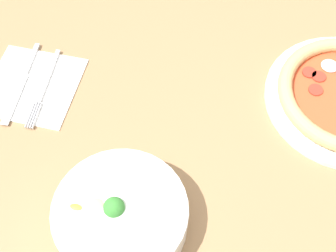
% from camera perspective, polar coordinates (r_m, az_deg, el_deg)
% --- Properties ---
extents(dining_table, '(1.27, 0.87, 0.77)m').
position_cam_1_polar(dining_table, '(0.90, 8.16, -7.09)').
color(dining_table, '#99724C').
rests_on(dining_table, ground_plane).
extents(bowl, '(0.20, 0.20, 0.08)m').
position_cam_1_polar(bowl, '(0.71, -5.81, -10.76)').
color(bowl, white).
rests_on(bowl, dining_table).
extents(napkin, '(0.17, 0.17, 0.00)m').
position_cam_1_polar(napkin, '(0.91, -16.19, 4.74)').
color(napkin, white).
rests_on(napkin, dining_table).
extents(fork, '(0.03, 0.18, 0.00)m').
position_cam_1_polar(fork, '(0.89, -14.80, 4.70)').
color(fork, silver).
rests_on(fork, napkin).
extents(knife, '(0.03, 0.19, 0.01)m').
position_cam_1_polar(knife, '(0.92, -17.23, 5.52)').
color(knife, silver).
rests_on(knife, napkin).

